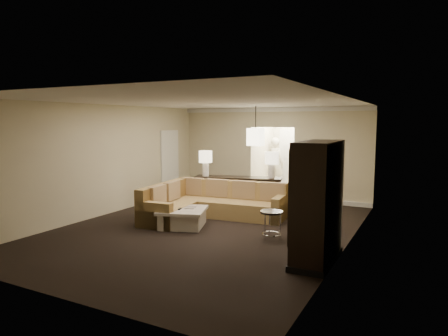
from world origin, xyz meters
The scene contains 19 objects.
ground centered at (0.00, 0.00, 0.00)m, with size 8.00×8.00×0.00m, color black.
wall_back centered at (0.00, 4.00, 1.40)m, with size 6.00×0.04×2.80m, color #C3B894.
wall_front centered at (0.00, -4.00, 1.40)m, with size 6.00×0.04×2.80m, color #C3B894.
wall_left centered at (-3.00, 0.00, 1.40)m, with size 0.04×8.00×2.80m, color #C3B894.
wall_right centered at (3.00, 0.00, 1.40)m, with size 0.04×8.00×2.80m, color #C3B894.
ceiling centered at (0.00, 0.00, 2.80)m, with size 6.00×8.00×0.02m, color silver.
crown_molding centered at (0.00, 3.95, 2.73)m, with size 6.00×0.10×0.12m, color silver.
baseboard centered at (0.00, 3.95, 0.06)m, with size 6.00×0.10×0.12m, color silver.
side_door centered at (-2.97, 2.80, 1.05)m, with size 0.05×0.90×2.10m, color white.
foyer centered at (0.00, 5.34, 1.30)m, with size 1.44×2.02×2.80m.
sectional_sofa centered at (-0.48, 0.87, 0.35)m, with size 3.03×2.53×0.88m.
coffee_table centered at (-0.58, -0.12, 0.21)m, with size 1.30×1.30×0.43m.
console_table centered at (-0.21, 2.02, 0.53)m, with size 2.38×1.12×0.90m.
armoire centered at (2.69, -1.00, 0.98)m, with size 0.61×1.43×2.05m.
drink_table centered at (1.55, -0.11, 0.42)m, with size 0.46×0.46×0.58m.
table_lamp_left centered at (-1.08, 1.78, 1.36)m, with size 0.36×0.36×0.69m.
table_lamp_right centered at (0.65, 2.26, 1.36)m, with size 0.36×0.36×0.69m.
pendant_light centered at (0.00, 2.70, 1.95)m, with size 0.38×0.38×1.09m.
person centered at (-0.45, 5.60, 1.01)m, with size 0.73×0.49×2.02m, color beige.
Camera 1 is at (4.33, -7.55, 2.37)m, focal length 32.00 mm.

